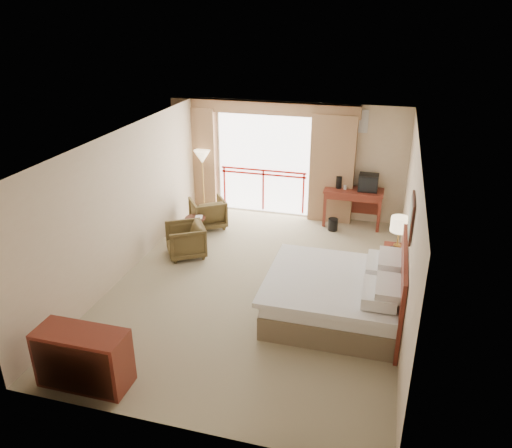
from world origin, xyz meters
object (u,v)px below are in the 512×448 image
(table_lamp, at_px, (400,225))
(floor_lamp, at_px, (202,159))
(dresser, at_px, (83,358))
(side_table, at_px, (196,224))
(nightstand, at_px, (395,265))
(bed, at_px, (337,295))
(armchair_far, at_px, (209,226))
(tv, at_px, (368,183))
(wastebasket, at_px, (333,224))
(armchair_near, at_px, (187,255))
(desk, at_px, (354,196))

(table_lamp, bearing_deg, floor_lamp, 153.81)
(dresser, bearing_deg, side_table, 92.55)
(table_lamp, bearing_deg, side_table, 170.35)
(nightstand, distance_m, side_table, 4.26)
(table_lamp, bearing_deg, bed, -121.36)
(bed, bearing_deg, armchair_far, 139.29)
(tv, height_order, wastebasket, tv)
(table_lamp, height_order, armchair_near, table_lamp)
(armchair_near, bearing_deg, armchair_far, 150.89)
(floor_lamp, bearing_deg, nightstand, -26.69)
(bed, relative_size, armchair_far, 2.84)
(desk, height_order, armchair_far, desk)
(armchair_near, distance_m, floor_lamp, 2.75)
(armchair_far, bearing_deg, desk, 162.95)
(bed, height_order, side_table, bed)
(dresser, bearing_deg, armchair_far, 91.66)
(wastebasket, height_order, floor_lamp, floor_lamp)
(nightstand, distance_m, desk, 2.69)
(bed, xyz_separation_m, armchair_far, (-3.27, 2.81, -0.38))
(bed, bearing_deg, table_lamp, 58.64)
(nightstand, height_order, wastebasket, nightstand)
(nightstand, relative_size, floor_lamp, 0.43)
(wastebasket, relative_size, dresser, 0.23)
(table_lamp, distance_m, side_table, 4.32)
(table_lamp, distance_m, armchair_near, 4.23)
(dresser, bearing_deg, table_lamp, 44.39)
(desk, relative_size, armchair_far, 1.76)
(bed, relative_size, table_lamp, 3.72)
(wastebasket, relative_size, side_table, 0.58)
(armchair_far, distance_m, side_table, 0.73)
(table_lamp, relative_size, side_table, 1.19)
(armchair_far, xyz_separation_m, armchair_near, (0.07, -1.47, 0.00))
(bed, relative_size, armchair_near, 2.87)
(floor_lamp, bearing_deg, desk, 2.67)
(table_lamp, xyz_separation_m, desk, (-0.99, 2.42, -0.44))
(side_table, bearing_deg, floor_lamp, 104.35)
(tv, xyz_separation_m, armchair_near, (-3.39, -2.47, -1.05))
(armchair_far, xyz_separation_m, floor_lamp, (-0.44, 0.89, 1.32))
(table_lamp, relative_size, armchair_near, 0.77)
(armchair_far, bearing_deg, armchair_near, 57.11)
(bed, distance_m, nightstand, 1.65)
(desk, xyz_separation_m, side_table, (-3.20, -1.71, -0.34))
(wastebasket, xyz_separation_m, floor_lamp, (-3.22, 0.33, 1.18))
(armchair_near, relative_size, floor_lamp, 0.48)
(side_table, bearing_deg, table_lamp, -9.65)
(wastebasket, bearing_deg, nightstand, -55.25)
(desk, relative_size, floor_lamp, 0.86)
(bed, bearing_deg, tv, 87.16)
(wastebasket, xyz_separation_m, armchair_near, (-2.71, -2.03, -0.14))
(armchair_far, height_order, floor_lamp, floor_lamp)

